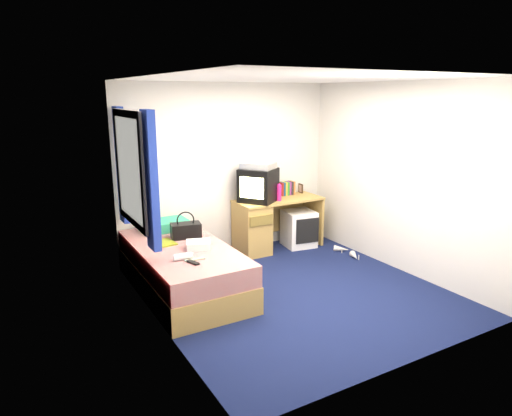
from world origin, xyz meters
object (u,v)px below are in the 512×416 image
water_bottle (183,256)px  colour_swatch_fan (195,259)px  magazine (165,243)px  desk (262,224)px  picture_frame (301,188)px  pink_water_bottle (279,193)px  white_heels (348,252)px  bed (183,269)px  towel (198,245)px  remote_control (193,263)px  pillow (165,225)px  crt_tv (258,185)px  aerosol_can (272,194)px  handbag (186,230)px  vcr (258,166)px  storage_cube (299,228)px

water_bottle → colour_swatch_fan: bearing=-33.5°
magazine → colour_swatch_fan: (0.10, -0.69, -0.00)m
desk → picture_frame: (0.80, 0.18, 0.41)m
pink_water_bottle → white_heels: pink_water_bottle is taller
bed → towel: 0.38m
desk → remote_control: desk is taller
colour_swatch_fan → pillow: bearing=85.9°
picture_frame → water_bottle: size_ratio=0.70×
pink_water_bottle → pillow: bearing=176.9°
towel → colour_swatch_fan: bearing=-119.0°
bed → crt_tv: size_ratio=3.13×
picture_frame → pillow: bearing=-167.8°
remote_control → white_heels: 2.67m
magazine → pink_water_bottle: bearing=13.1°
picture_frame → bed: bearing=-150.9°
pink_water_bottle → aerosol_can: bearing=101.4°
aerosol_can → crt_tv: bearing=-174.2°
pink_water_bottle → bed: bearing=-159.7°
pillow → towel: (0.09, -0.90, -0.02)m
remote_control → aerosol_can: bearing=18.2°
picture_frame → magazine: bearing=-156.4°
pillow → towel: 0.90m
crt_tv → remote_control: size_ratio=3.99×
handbag → pink_water_bottle: bearing=23.5°
handbag → towel: handbag is taller
picture_frame → water_bottle: (-2.46, -1.34, -0.24)m
water_bottle → vcr: bearing=36.2°
water_bottle → desk: bearing=35.1°
towel → remote_control: (-0.23, -0.40, -0.03)m
towel → pillow: bearing=95.6°
magazine → crt_tv: bearing=19.1°
storage_cube → aerosol_can: aerosol_can is taller
handbag → white_heels: (2.31, -0.34, -0.60)m
desk → towel: size_ratio=4.88×
bed → vcr: 1.92m
picture_frame → water_bottle: 2.81m
desk → pillow: bearing=-179.1°
picture_frame → towel: bearing=-146.1°
bed → picture_frame: bearing=22.0°
desk → water_bottle: desk is taller
bed → handbag: size_ratio=5.15×
crt_tv → magazine: (-1.59, -0.55, -0.44)m
magazine → white_heels: bearing=-5.4°
remote_control → water_bottle: bearing=89.4°
aerosol_can → magazine: 1.94m
crt_tv → handbag: bearing=-105.9°
handbag → colour_swatch_fan: bearing=-93.7°
pillow → storage_cube: pillow is taller
crt_tv → pillow: bearing=-124.7°
crt_tv → towel: 1.65m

